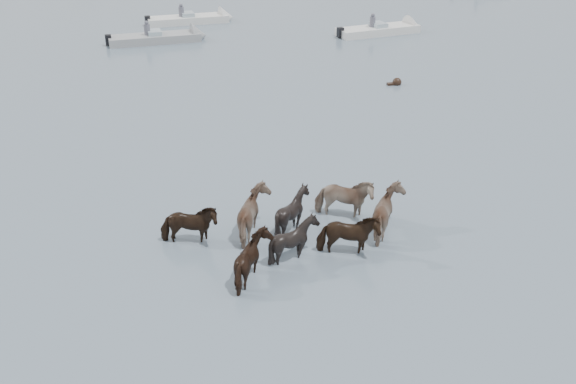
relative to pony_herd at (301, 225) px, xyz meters
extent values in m
plane|color=#495B6A|center=(-1.39, -0.11, -0.53)|extent=(400.00, 400.00, 0.00)
imported|color=black|center=(-3.04, 0.70, -0.03)|extent=(1.78, 1.09, 1.40)
imported|color=#9C7C6A|center=(-1.13, 0.73, 0.03)|extent=(1.39, 1.60, 1.54)
imported|color=black|center=(-0.06, 0.71, -0.01)|extent=(1.33, 1.18, 1.45)
imported|color=gray|center=(1.61, 1.04, 0.02)|extent=(1.97, 1.47, 1.52)
imported|color=black|center=(-1.64, -1.51, -0.03)|extent=(1.27, 1.46, 1.41)
imported|color=black|center=(-0.41, -0.77, -0.03)|extent=(1.62, 1.54, 1.40)
imported|color=black|center=(1.05, -0.95, -0.02)|extent=(1.83, 1.18, 1.43)
imported|color=tan|center=(2.60, -0.18, 0.04)|extent=(1.43, 1.63, 1.54)
sphere|color=black|center=(8.43, 12.94, -0.41)|extent=(0.44, 0.44, 0.44)
cube|color=black|center=(8.18, 12.94, -0.51)|extent=(0.50, 0.22, 0.18)
cube|color=gray|center=(-2.40, 24.45, -0.33)|extent=(5.51, 1.92, 0.55)
cone|color=gray|center=(0.31, 24.61, -0.33)|extent=(0.99, 1.65, 1.60)
cube|color=#99ADB7|center=(-2.40, 24.45, 0.02)|extent=(0.86, 1.17, 0.35)
cube|color=black|center=(-5.10, 24.29, -0.18)|extent=(0.37, 0.37, 0.60)
cylinder|color=#595966|center=(-2.80, 24.45, 0.22)|extent=(0.36, 0.36, 0.70)
sphere|color=#595966|center=(-2.80, 24.45, 0.67)|extent=(0.24, 0.24, 0.24)
cube|color=silver|center=(0.15, 29.32, -0.33)|extent=(5.47, 1.91, 0.55)
cone|color=silver|center=(2.84, 29.48, -0.33)|extent=(0.99, 1.65, 1.60)
cube|color=#99ADB7|center=(0.15, 29.32, 0.02)|extent=(0.86, 1.16, 0.35)
cube|color=black|center=(-2.54, 29.17, -0.18)|extent=(0.37, 0.37, 0.60)
cylinder|color=#595966|center=(-0.25, 29.32, 0.22)|extent=(0.36, 0.36, 0.70)
sphere|color=#595966|center=(-0.25, 29.32, 0.67)|extent=(0.24, 0.24, 0.24)
cube|color=silver|center=(11.45, 23.10, -0.33)|extent=(5.56, 2.42, 0.55)
cone|color=silver|center=(14.11, 23.52, -0.33)|extent=(1.14, 1.72, 1.60)
cube|color=#99ADB7|center=(11.45, 23.10, 0.02)|extent=(0.97, 1.23, 0.35)
cube|color=black|center=(8.80, 22.69, -0.18)|extent=(0.40, 0.40, 0.60)
cylinder|color=#595966|center=(11.05, 23.10, 0.22)|extent=(0.36, 0.36, 0.70)
sphere|color=#595966|center=(11.05, 23.10, 0.67)|extent=(0.24, 0.24, 0.24)
camera|label=1|loc=(-4.21, -14.89, 8.90)|focal=39.86mm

